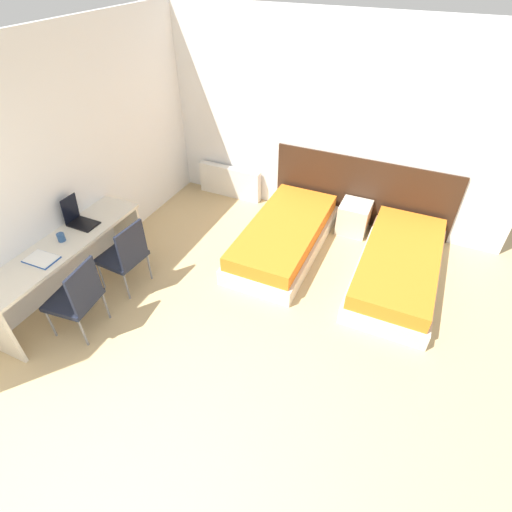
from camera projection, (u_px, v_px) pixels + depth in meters
The scene contains 14 objects.
ground_plane at pixel (125, 494), 3.04m from camera, with size 20.00×20.00×0.00m, color tan.
wall_back at pixel (318, 124), 5.33m from camera, with size 5.30×0.05×2.70m.
wall_left at pixel (71, 161), 4.46m from camera, with size 0.05×5.41×2.70m.
headboard_panel at pixel (361, 192), 5.61m from camera, with size 2.52×0.03×0.99m.
bed_near_window at pixel (284, 237), 5.30m from camera, with size 0.93×2.02×0.40m.
bed_near_door at pixel (398, 267), 4.82m from camera, with size 0.93×2.02×0.40m.
nightstand at pixel (354, 218), 5.61m from camera, with size 0.41×0.42×0.43m.
radiator at pixel (230, 182), 6.37m from camera, with size 1.03×0.12×0.49m.
desk at pixel (66, 255), 4.38m from camera, with size 0.51×1.98×0.74m.
chair_near_laptop at pixel (125, 254), 4.55m from camera, with size 0.48×0.48×0.89m.
chair_near_notebook at pixel (77, 296), 4.02m from camera, with size 0.50×0.50×0.89m.
laptop at pixel (79, 219), 4.53m from camera, with size 0.32×0.22×0.33m.
open_notebook at pixel (41, 259), 4.06m from camera, with size 0.33×0.23×0.02m.
mug at pixel (61, 237), 4.29m from camera, with size 0.08×0.08×0.09m.
Camera 1 is at (1.42, -0.70, 3.33)m, focal length 28.00 mm.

